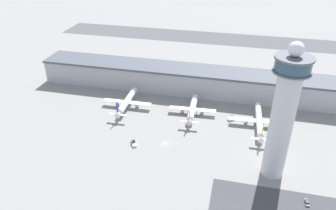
{
  "coord_description": "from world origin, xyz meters",
  "views": [
    {
      "loc": [
        38.42,
        -152.71,
        115.63
      ],
      "look_at": [
        -4.8,
        27.42,
        10.41
      ],
      "focal_mm": 35.0,
      "sensor_mm": 36.0,
      "label": 1
    }
  ],
  "objects": [
    {
      "name": "control_tower",
      "position": [
        60.39,
        -12.15,
        36.52
      ],
      "size": [
        17.06,
        17.06,
        71.43
      ],
      "color": "silver",
      "rests_on": "ground"
    },
    {
      "name": "terminal_building",
      "position": [
        0.0,
        70.0,
        9.58
      ],
      "size": [
        227.01,
        25.0,
        18.96
      ],
      "color": "#B2B2B7",
      "rests_on": "ground"
    },
    {
      "name": "runway_strip",
      "position": [
        0.0,
        204.68,
        0.0
      ],
      "size": [
        340.51,
        44.0,
        0.01
      ],
      "primitive_type": "cube",
      "color": "#515154",
      "rests_on": "ground"
    },
    {
      "name": "airplane_gate_charlie",
      "position": [
        53.82,
        31.22,
        4.36
      ],
      "size": [
        36.88,
        43.08,
        12.86
      ],
      "color": "white",
      "rests_on": "ground"
    },
    {
      "name": "airplane_gate_alpha",
      "position": [
        -36.29,
        34.71,
        4.63
      ],
      "size": [
        34.47,
        37.98,
        13.86
      ],
      "color": "white",
      "rests_on": "ground"
    },
    {
      "name": "car_blue_compact",
      "position": [
        75.84,
        -30.26,
        0.57
      ],
      "size": [
        2.08,
        4.77,
        1.48
      ],
      "color": "black",
      "rests_on": "ground"
    },
    {
      "name": "ground_plane",
      "position": [
        0.0,
        0.0,
        0.0
      ],
      "size": [
        1000.0,
        1000.0,
        0.0
      ],
      "primitive_type": "plane",
      "color": "gray"
    },
    {
      "name": "service_truck_fuel",
      "position": [
        36.65,
        35.83,
        0.88
      ],
      "size": [
        5.89,
        5.77,
        2.56
      ],
      "color": "black",
      "rests_on": "ground"
    },
    {
      "name": "service_truck_catering",
      "position": [
        -17.81,
        -5.25,
        0.84
      ],
      "size": [
        5.31,
        6.95,
        2.43
      ],
      "color": "black",
      "rests_on": "ground"
    },
    {
      "name": "airplane_gate_bravo",
      "position": [
        9.99,
        36.33,
        4.24
      ],
      "size": [
        31.96,
        35.76,
        13.31
      ],
      "color": "white",
      "rests_on": "ground"
    }
  ]
}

